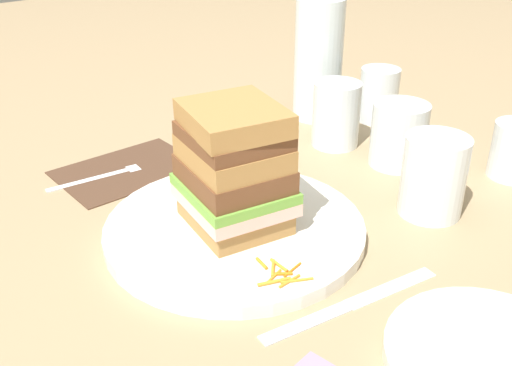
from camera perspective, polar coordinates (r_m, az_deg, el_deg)
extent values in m
plane|color=#9E8460|center=(0.68, -0.77, -4.45)|extent=(3.00, 3.00, 0.00)
cylinder|color=white|center=(0.67, -2.03, -4.39)|extent=(0.29, 0.29, 0.02)
cube|color=#A87A42|center=(0.66, -2.06, -2.94)|extent=(0.12, 0.11, 0.02)
cube|color=beige|center=(0.65, -2.09, -1.49)|extent=(0.13, 0.12, 0.01)
cube|color=#6BA83D|center=(0.64, -2.11, -0.48)|extent=(0.13, 0.12, 0.01)
cube|color=brown|center=(0.63, -2.14, 0.94)|extent=(0.12, 0.11, 0.02)
cube|color=#A87A42|center=(0.62, -2.18, 2.90)|extent=(0.12, 0.11, 0.02)
cube|color=brown|center=(0.61, -2.21, 4.54)|extent=(0.12, 0.11, 0.02)
cube|color=#A87A42|center=(0.61, -2.31, 6.30)|extent=(0.12, 0.11, 0.03)
cylinder|color=orange|center=(0.72, -6.19, -0.90)|extent=(0.03, 0.02, 0.00)
cylinder|color=orange|center=(0.76, -5.78, 0.49)|extent=(0.02, 0.01, 0.00)
cylinder|color=orange|center=(0.73, -6.59, -0.54)|extent=(0.01, 0.03, 0.00)
cylinder|color=orange|center=(0.75, -5.81, 0.21)|extent=(0.02, 0.00, 0.00)
cylinder|color=orange|center=(0.74, -6.13, 0.04)|extent=(0.03, 0.01, 0.00)
cylinder|color=orange|center=(0.74, -6.63, -0.18)|extent=(0.02, 0.01, 0.00)
cylinder|color=orange|center=(0.75, -6.35, 0.20)|extent=(0.02, 0.01, 0.00)
cylinder|color=orange|center=(0.72, -4.43, -0.76)|extent=(0.01, 0.02, 0.00)
cylinder|color=orange|center=(0.74, -7.05, -0.06)|extent=(0.00, 0.02, 0.00)
cylinder|color=orange|center=(0.58, 2.54, -8.63)|extent=(0.01, 0.02, 0.00)
cylinder|color=orange|center=(0.59, 2.22, -7.83)|extent=(0.03, 0.00, 0.00)
cylinder|color=orange|center=(0.59, 0.55, -7.66)|extent=(0.02, 0.01, 0.00)
cylinder|color=orange|center=(0.58, 1.74, -8.85)|extent=(0.01, 0.02, 0.00)
cylinder|color=orange|center=(0.57, 1.76, -9.37)|extent=(0.01, 0.03, 0.00)
cylinder|color=orange|center=(0.57, 3.22, -9.31)|extent=(0.01, 0.03, 0.00)
cylinder|color=orange|center=(0.59, 3.50, -8.24)|extent=(0.01, 0.03, 0.00)
cylinder|color=orange|center=(0.57, 3.93, -9.24)|extent=(0.02, 0.03, 0.00)
cylinder|color=orange|center=(0.59, 1.64, -8.12)|extent=(0.02, 0.02, 0.00)
cube|color=#4C3323|center=(0.83, -12.12, 1.26)|extent=(0.13, 0.18, 0.00)
cube|color=silver|center=(0.81, -15.72, 0.49)|extent=(0.02, 0.11, 0.00)
cube|color=silver|center=(0.83, -11.63, 1.59)|extent=(0.02, 0.02, 0.00)
cylinder|color=silver|center=(0.83, -9.63, 1.85)|extent=(0.01, 0.04, 0.00)
cylinder|color=silver|center=(0.84, -9.79, 1.99)|extent=(0.01, 0.04, 0.00)
cylinder|color=silver|center=(0.84, -9.95, 2.12)|extent=(0.01, 0.04, 0.00)
cylinder|color=silver|center=(0.84, -10.11, 2.26)|extent=(0.01, 0.04, 0.00)
cube|color=silver|center=(0.55, 4.84, -13.08)|extent=(0.03, 0.10, 0.00)
cube|color=silver|center=(0.60, 12.75, -9.65)|extent=(0.03, 0.11, 0.00)
cylinder|color=white|center=(0.72, 16.56, 0.65)|extent=(0.07, 0.07, 0.10)
cylinder|color=orange|center=(0.73, 16.34, -0.80)|extent=(0.07, 0.07, 0.05)
cylinder|color=silver|center=(0.97, 5.96, 11.59)|extent=(0.08, 0.08, 0.19)
cylinder|color=silver|center=(0.98, 11.61, 8.23)|extent=(0.06, 0.06, 0.09)
cylinder|color=silver|center=(0.88, 7.65, 6.51)|extent=(0.07, 0.07, 0.09)
cylinder|color=silver|center=(0.83, 13.45, 4.50)|extent=(0.08, 0.08, 0.09)
cylinder|color=white|center=(0.54, 21.51, -15.37)|extent=(0.17, 0.17, 0.01)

